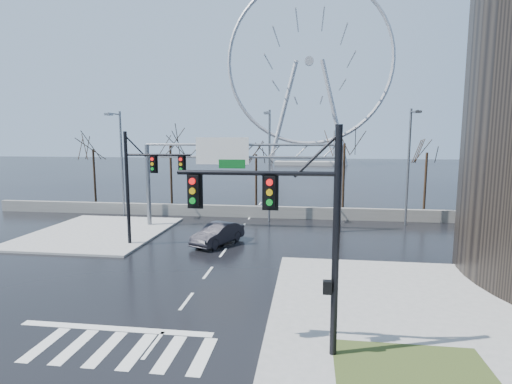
% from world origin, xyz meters
% --- Properties ---
extents(ground, '(260.00, 260.00, 0.00)m').
position_xyz_m(ground, '(0.00, 0.00, 0.00)').
color(ground, black).
rests_on(ground, ground).
extents(sidewalk_right_ext, '(12.00, 10.00, 0.15)m').
position_xyz_m(sidewalk_right_ext, '(10.00, 2.00, 0.07)').
color(sidewalk_right_ext, gray).
rests_on(sidewalk_right_ext, ground).
extents(sidewalk_far, '(10.00, 12.00, 0.15)m').
position_xyz_m(sidewalk_far, '(-11.00, 12.00, 0.07)').
color(sidewalk_far, gray).
rests_on(sidewalk_far, ground).
extents(grass_strip, '(5.00, 4.00, 0.02)m').
position_xyz_m(grass_strip, '(9.00, -5.00, 0.15)').
color(grass_strip, '#37421B').
rests_on(grass_strip, sidewalk_near).
extents(barrier_wall, '(52.00, 0.50, 1.10)m').
position_xyz_m(barrier_wall, '(0.00, 20.00, 0.55)').
color(barrier_wall, slate).
rests_on(barrier_wall, ground).
extents(signal_mast_near, '(5.52, 0.41, 8.00)m').
position_xyz_m(signal_mast_near, '(5.14, -4.04, 4.87)').
color(signal_mast_near, black).
rests_on(signal_mast_near, ground).
extents(signal_mast_far, '(4.72, 0.41, 8.00)m').
position_xyz_m(signal_mast_far, '(-5.87, 8.96, 4.83)').
color(signal_mast_far, black).
rests_on(signal_mast_far, ground).
extents(sign_gantry, '(16.36, 0.40, 7.60)m').
position_xyz_m(sign_gantry, '(-0.38, 14.96, 5.18)').
color(sign_gantry, slate).
rests_on(sign_gantry, ground).
extents(streetlight_left, '(0.50, 2.55, 10.00)m').
position_xyz_m(streetlight_left, '(-12.00, 18.16, 5.89)').
color(streetlight_left, slate).
rests_on(streetlight_left, ground).
extents(streetlight_mid, '(0.50, 2.55, 10.00)m').
position_xyz_m(streetlight_mid, '(2.00, 18.16, 5.89)').
color(streetlight_mid, slate).
rests_on(streetlight_mid, ground).
extents(streetlight_right, '(0.50, 2.55, 10.00)m').
position_xyz_m(streetlight_right, '(14.00, 18.16, 5.89)').
color(streetlight_right, slate).
rests_on(streetlight_right, ground).
extents(tree_far_left, '(3.50, 3.50, 7.00)m').
position_xyz_m(tree_far_left, '(-18.00, 24.00, 5.57)').
color(tree_far_left, black).
rests_on(tree_far_left, ground).
extents(tree_left, '(3.75, 3.75, 7.50)m').
position_xyz_m(tree_left, '(-9.00, 23.50, 5.98)').
color(tree_left, black).
rests_on(tree_left, ground).
extents(tree_center, '(3.25, 3.25, 6.50)m').
position_xyz_m(tree_center, '(0.00, 24.50, 5.17)').
color(tree_center, black).
rests_on(tree_center, ground).
extents(tree_right, '(3.90, 3.90, 7.80)m').
position_xyz_m(tree_right, '(9.00, 23.50, 6.22)').
color(tree_right, black).
rests_on(tree_right, ground).
extents(tree_far_right, '(3.40, 3.40, 6.80)m').
position_xyz_m(tree_far_right, '(17.00, 24.00, 5.41)').
color(tree_far_right, black).
rests_on(tree_far_right, ground).
extents(ferris_wheel, '(45.00, 6.00, 50.91)m').
position_xyz_m(ferris_wheel, '(5.00, 95.00, 26.13)').
color(ferris_wheel, gray).
rests_on(ferris_wheel, ground).
extents(car, '(3.31, 4.80, 1.50)m').
position_xyz_m(car, '(-0.83, 10.07, 0.75)').
color(car, black).
rests_on(car, ground).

